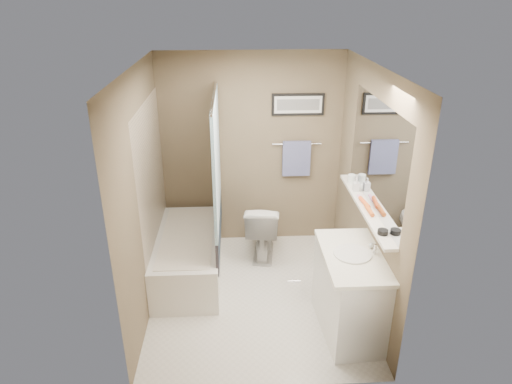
{
  "coord_description": "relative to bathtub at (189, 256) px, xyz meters",
  "views": [
    {
      "loc": [
        -0.22,
        -4.03,
        3.03
      ],
      "look_at": [
        0.0,
        0.15,
        1.15
      ],
      "focal_mm": 32.0,
      "sensor_mm": 36.0,
      "label": 1
    }
  ],
  "objects": [
    {
      "name": "soap_bottle",
      "position": [
        1.79,
        -0.22,
        0.93
      ],
      "size": [
        0.06,
        0.06,
        0.14
      ],
      "primitive_type": "imported",
      "rotation": [
        0.0,
        0.0,
        -0.03
      ],
      "color": "#999999",
      "rests_on": "shelf"
    },
    {
      "name": "hair_brush_back",
      "position": [
        1.79,
        -0.54,
        0.89
      ],
      "size": [
        0.06,
        0.22,
        0.04
      ],
      "primitive_type": "cylinder",
      "rotation": [
        1.57,
        0.0,
        0.11
      ],
      "color": "#F25922",
      "rests_on": "shelf"
    },
    {
      "name": "wall_right",
      "position": [
        1.83,
        -0.43,
        0.95
      ],
      "size": [
        0.04,
        2.5,
        2.4
      ],
      "primitive_type": "cube",
      "color": "brown",
      "rests_on": "ground"
    },
    {
      "name": "ceiling",
      "position": [
        0.75,
        -0.43,
        2.13
      ],
      "size": [
        2.2,
        2.5,
        0.04
      ],
      "primitive_type": "cube",
      "color": "white",
      "rests_on": "wall_back"
    },
    {
      "name": "wall_back",
      "position": [
        0.75,
        0.8,
        0.95
      ],
      "size": [
        2.2,
        0.04,
        2.4
      ],
      "primitive_type": "cube",
      "color": "brown",
      "rests_on": "ground"
    },
    {
      "name": "wall_left",
      "position": [
        -0.33,
        -0.43,
        0.95
      ],
      "size": [
        0.04,
        2.5,
        2.4
      ],
      "primitive_type": "cube",
      "color": "brown",
      "rests_on": "ground"
    },
    {
      "name": "towel_bar",
      "position": [
        1.3,
        0.79,
        1.05
      ],
      "size": [
        0.6,
        0.02,
        0.02
      ],
      "primitive_type": "cylinder",
      "rotation": [
        0.0,
        1.57,
        0.0
      ],
      "color": "silver",
      "rests_on": "wall_back"
    },
    {
      "name": "curtain_lower",
      "position": [
        0.35,
        0.07,
        0.33
      ],
      "size": [
        0.03,
        1.45,
        0.36
      ],
      "primitive_type": "cube",
      "color": "#22303F",
      "rests_on": "curtain_rod"
    },
    {
      "name": "sink_basin",
      "position": [
        1.58,
        -1.0,
        0.6
      ],
      "size": [
        0.34,
        0.34,
        0.01
      ],
      "primitive_type": "cylinder",
      "color": "silver",
      "rests_on": "countertop"
    },
    {
      "name": "glass_jar",
      "position": [
        1.79,
        -0.03,
        0.92
      ],
      "size": [
        0.08,
        0.08,
        0.1
      ],
      "primitive_type": "cylinder",
      "color": "white",
      "rests_on": "shelf"
    },
    {
      "name": "art_frame",
      "position": [
        1.3,
        0.81,
        1.53
      ],
      "size": [
        0.62,
        0.02,
        0.26
      ],
      "primitive_type": "cube",
      "color": "black",
      "rests_on": "wall_back"
    },
    {
      "name": "door_handle",
      "position": [
        0.97,
        -1.62,
        0.75
      ],
      "size": [
        0.1,
        0.02,
        0.02
      ],
      "primitive_type": "cylinder",
      "rotation": [
        0.0,
        1.57,
        0.0
      ],
      "color": "silver",
      "rests_on": "door"
    },
    {
      "name": "art_image",
      "position": [
        1.3,
        0.79,
        1.53
      ],
      "size": [
        0.5,
        0.0,
        0.13
      ],
      "primitive_type": "cube",
      "color": "#595959",
      "rests_on": "art_mat"
    },
    {
      "name": "shelf",
      "position": [
        1.79,
        -0.58,
        0.85
      ],
      "size": [
        0.12,
        1.6,
        0.03
      ],
      "primitive_type": "cube",
      "color": "silver",
      "rests_on": "wall_right"
    },
    {
      "name": "curtain_rod",
      "position": [
        0.35,
        0.07,
        1.8
      ],
      "size": [
        0.02,
        1.55,
        0.02
      ],
      "primitive_type": "cylinder",
      "rotation": [
        1.57,
        0.0,
        0.0
      ],
      "color": "silver",
      "rests_on": "wall_left"
    },
    {
      "name": "ground",
      "position": [
        0.75,
        -0.43,
        -0.25
      ],
      "size": [
        2.5,
        2.5,
        0.0
      ],
      "primitive_type": "plane",
      "color": "silver",
      "rests_on": "ground"
    },
    {
      "name": "mirror",
      "position": [
        1.84,
        -0.58,
        1.37
      ],
      "size": [
        0.02,
        1.6,
        1.0
      ],
      "primitive_type": "cube",
      "color": "silver",
      "rests_on": "wall_right"
    },
    {
      "name": "bathtub",
      "position": [
        0.0,
        0.0,
        0.0
      ],
      "size": [
        0.71,
        1.5,
        0.5
      ],
      "primitive_type": "cube",
      "rotation": [
        0.0,
        0.0,
        0.0
      ],
      "color": "white",
      "rests_on": "ground"
    },
    {
      "name": "faucet_spout",
      "position": [
        1.78,
        -1.0,
        0.64
      ],
      "size": [
        0.02,
        0.02,
        0.1
      ],
      "primitive_type": "cylinder",
      "color": "silver",
      "rests_on": "countertop"
    },
    {
      "name": "tub_rim",
      "position": [
        -0.0,
        0.0,
        0.25
      ],
      "size": [
        0.56,
        1.36,
        0.02
      ],
      "primitive_type": "cube",
      "color": "silver",
      "rests_on": "bathtub"
    },
    {
      "name": "door",
      "position": [
        1.3,
        -1.67,
        0.75
      ],
      "size": [
        0.8,
        0.02,
        2.0
      ],
      "primitive_type": "cube",
      "color": "silver",
      "rests_on": "wall_front"
    },
    {
      "name": "toilet",
      "position": [
        0.87,
        0.4,
        0.11
      ],
      "size": [
        0.49,
        0.74,
        0.71
      ],
      "primitive_type": "imported",
      "rotation": [
        0.0,
        0.0,
        3.01
      ],
      "color": "silver",
      "rests_on": "ground"
    },
    {
      "name": "art_mat",
      "position": [
        1.3,
        0.79,
        1.53
      ],
      "size": [
        0.56,
        0.0,
        0.2
      ],
      "primitive_type": "cube",
      "color": "white",
      "rests_on": "art_frame"
    },
    {
      "name": "curtain_upper",
      "position": [
        0.35,
        0.07,
        1.15
      ],
      "size": [
        0.03,
        1.45,
        1.28
      ],
      "primitive_type": "cube",
      "color": "white",
      "rests_on": "curtain_rod"
    },
    {
      "name": "faucet_knob",
      "position": [
        1.78,
        -0.9,
        0.62
      ],
      "size": [
        0.05,
        0.05,
        0.05
      ],
      "primitive_type": "sphere",
      "color": "silver",
      "rests_on": "countertop"
    },
    {
      "name": "countertop",
      "position": [
        1.59,
        -1.0,
        0.57
      ],
      "size": [
        0.54,
        0.96,
        0.04
      ],
      "primitive_type": "cube",
      "color": "silver",
      "rests_on": "vanity"
    },
    {
      "name": "towel",
      "position": [
        1.3,
        0.77,
        0.87
      ],
      "size": [
        0.34,
        0.05,
        0.44
      ],
      "primitive_type": "cube",
      "color": "#8891C5",
      "rests_on": "towel_bar"
    },
    {
      "name": "tile_surround",
      "position": [
        -0.34,
        0.07,
        0.75
      ],
      "size": [
        0.02,
        1.55,
        2.0
      ],
      "primitive_type": "cube",
      "color": "#BBA78E",
      "rests_on": "wall_left"
    },
    {
      "name": "pink_comb",
      "position": [
        1.79,
        -0.41,
        0.87
      ],
      "size": [
        0.04,
        0.16,
        0.01
      ],
      "primitive_type": "cube",
      "rotation": [
        0.0,
        0.0,
        0.05
      ],
      "color": "pink",
      "rests_on": "shelf"
    },
    {
      "name": "candle_bowl_near",
      "position": [
        1.79,
        -1.13,
        0.89
      ],
      "size": [
        0.09,
        0.09,
        0.04
      ],
      "primitive_type": "cylinder",
      "color": "black",
      "rests_on": "shelf"
    },
    {
      "name": "vanity",
      "position": [
        1.6,
        -1.0,
        0.15
      ],
      "size": [
        0.56,
        0.93,
        0.8
      ],
      "primitive_type": "cube",
      "rotation": [
        0.0,
        0.0,
        0.07
      ],
      "color": "white",
      "rests_on": "ground"
    },
    {
      "name": "hair_brush_front",
      "position": [
        1.79,
        -0.71,
        0.89
      ],
      "size": [
        0.04,
        0.22,
        0.04
      ],
      "primitive_type": "cylinder",
      "rotation": [
        1.57,
        0.0,
        0.01
      ],
      "color": "#D0581D",
      "rests_on": "shelf"
    },
    {
      "name": "wall_front",
      "position": [
        0.75,
        -1.66,
        0.95
      ],
      "size": [
        2.2,
        0.04,
        2.4
      ],
      "primitive_type": "cube",
      "color": "brown",
      "rests_on": "ground"
    }
  ]
}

